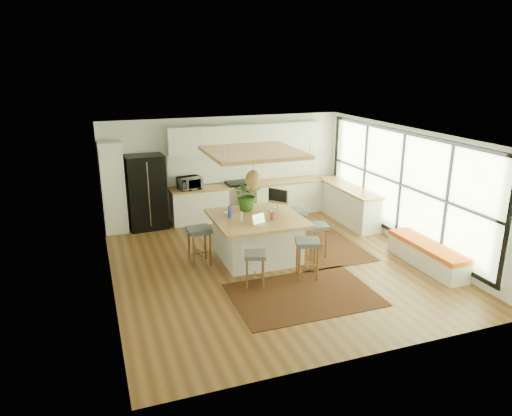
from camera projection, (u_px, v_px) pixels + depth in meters
name	position (u px, v px, depth m)	size (l,w,h in m)	color
floor	(273.00, 263.00, 9.96)	(7.00, 7.00, 0.00)	brown
ceiling	(274.00, 136.00, 9.15)	(7.00, 7.00, 0.00)	white
wall_back	(225.00, 167.00, 12.70)	(6.50, 6.50, 0.00)	white
wall_front	(369.00, 271.00, 6.41)	(6.50, 6.50, 0.00)	white
wall_left	(106.00, 220.00, 8.51)	(7.00, 7.00, 0.00)	white
wall_right	(408.00, 188.00, 10.60)	(7.00, 7.00, 0.00)	white
window_wall	(407.00, 186.00, 10.58)	(0.10, 6.20, 2.60)	black
pantry	(113.00, 188.00, 11.53)	(0.55, 0.60, 2.25)	white
back_counter_base	(249.00, 201.00, 12.86)	(4.20, 0.60, 0.88)	white
back_counter_top	(249.00, 184.00, 12.72)	(4.24, 0.64, 0.05)	#A6763B
backsplash	(245.00, 166.00, 12.86)	(4.20, 0.02, 0.80)	white
upper_cabinets	(247.00, 137.00, 12.48)	(4.20, 0.34, 0.70)	white
range	(240.00, 200.00, 12.76)	(0.76, 0.62, 1.00)	#A5A5AA
right_counter_base	(347.00, 204.00, 12.57)	(0.60, 2.50, 0.88)	white
right_counter_top	(348.00, 187.00, 12.43)	(0.64, 2.54, 0.05)	#A6763B
window_bench	(427.00, 255.00, 9.76)	(0.52, 2.00, 0.50)	white
ceiling_panel	(253.00, 165.00, 9.61)	(1.86, 1.86, 0.80)	#A6763B
rug_near	(303.00, 295.00, 8.61)	(2.60, 1.80, 0.01)	black
rug_right	(316.00, 245.00, 10.95)	(1.80, 2.60, 0.01)	black
fridge	(146.00, 192.00, 11.85)	(0.93, 0.73, 1.88)	black
island	(257.00, 237.00, 10.13)	(1.85, 1.85, 0.93)	#A6763B
stool_near_left	(255.00, 268.00, 8.88)	(0.40, 0.40, 0.67)	#494D51
stool_near_right	(307.00, 260.00, 9.23)	(0.46, 0.46, 0.78)	#494D51
stool_right_front	(317.00, 241.00, 10.24)	(0.43, 0.43, 0.73)	#494D51
stool_right_back	(294.00, 228.00, 11.04)	(0.47, 0.47, 0.80)	#494D51
stool_left_side	(200.00, 248.00, 9.84)	(0.47, 0.47, 0.80)	#494D51
laptop	(262.00, 219.00, 9.46)	(0.30, 0.32, 0.22)	#A5A5AA
monitor	(278.00, 197.00, 10.48)	(0.51, 0.18, 0.47)	#A5A5AA
microwave	(190.00, 182.00, 12.10)	(0.58, 0.32, 0.39)	#A5A5AA
island_plant	(247.00, 197.00, 10.41)	(0.64, 0.71, 0.55)	#1E4C19
island_bowl	(228.00, 213.00, 10.12)	(0.21, 0.21, 0.05)	silver
island_bottle_0	(230.00, 214.00, 9.88)	(0.07, 0.07, 0.19)	blue
island_bottle_1	(241.00, 217.00, 9.70)	(0.07, 0.07, 0.19)	white
island_bottle_2	(273.00, 215.00, 9.78)	(0.07, 0.07, 0.19)	#8F2F45
island_bottle_3	(271.00, 210.00, 10.12)	(0.07, 0.07, 0.19)	silver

